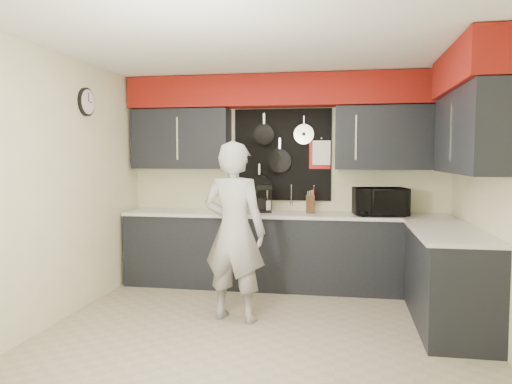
% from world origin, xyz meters
% --- Properties ---
extents(ground, '(4.00, 4.00, 0.00)m').
position_xyz_m(ground, '(0.00, 0.00, 0.00)').
color(ground, tan).
rests_on(ground, ground).
extents(back_wall_assembly, '(4.00, 0.36, 2.60)m').
position_xyz_m(back_wall_assembly, '(0.01, 1.60, 2.01)').
color(back_wall_assembly, '#EDEBB7').
rests_on(back_wall_assembly, ground).
extents(right_wall_assembly, '(0.36, 3.50, 2.60)m').
position_xyz_m(right_wall_assembly, '(1.85, 0.26, 1.94)').
color(right_wall_assembly, '#EDEBB7').
rests_on(right_wall_assembly, ground).
extents(left_wall_assembly, '(0.05, 3.50, 2.60)m').
position_xyz_m(left_wall_assembly, '(-1.99, 0.02, 1.33)').
color(left_wall_assembly, '#EDEBB7').
rests_on(left_wall_assembly, ground).
extents(base_cabinets, '(3.95, 2.20, 0.92)m').
position_xyz_m(base_cabinets, '(0.49, 1.13, 0.46)').
color(base_cabinets, black).
rests_on(base_cabinets, ground).
extents(microwave, '(0.65, 0.50, 0.32)m').
position_xyz_m(microwave, '(1.13, 1.38, 1.08)').
color(microwave, black).
rests_on(microwave, base_cabinets).
extents(knife_block, '(0.11, 0.11, 0.22)m').
position_xyz_m(knife_block, '(0.32, 1.46, 1.03)').
color(knife_block, '#3B2112').
rests_on(knife_block, base_cabinets).
extents(utensil_crock, '(0.11, 0.11, 0.15)m').
position_xyz_m(utensil_crock, '(-0.21, 1.49, 0.99)').
color(utensil_crock, white).
rests_on(utensil_crock, base_cabinets).
extents(coffee_maker, '(0.24, 0.27, 0.34)m').
position_xyz_m(coffee_maker, '(-0.26, 1.51, 1.10)').
color(coffee_maker, black).
rests_on(coffee_maker, base_cabinets).
extents(person, '(0.71, 0.54, 1.75)m').
position_xyz_m(person, '(-0.33, 0.16, 0.87)').
color(person, '#AAAAA8').
rests_on(person, ground).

